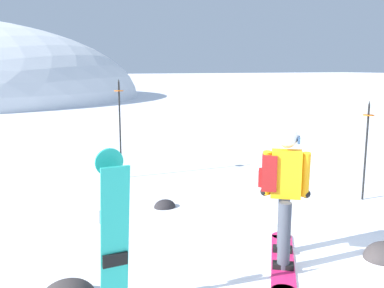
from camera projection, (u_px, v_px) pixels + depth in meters
ground_plane at (321, 269)px, 5.15m from camera, size 300.00×300.00×0.00m
snowboarder_main at (283, 191)px, 5.22m from camera, size 1.21×1.53×1.71m
spare_snowboard at (114, 230)px, 4.17m from camera, size 0.28×0.26×1.65m
piste_marker_near at (366, 144)px, 7.69m from camera, size 0.20×0.20×1.83m
piste_marker_far at (120, 123)px, 9.18m from camera, size 0.20×0.20×2.18m
rock_dark at (165, 207)px, 7.44m from camera, size 0.39×0.33×0.27m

